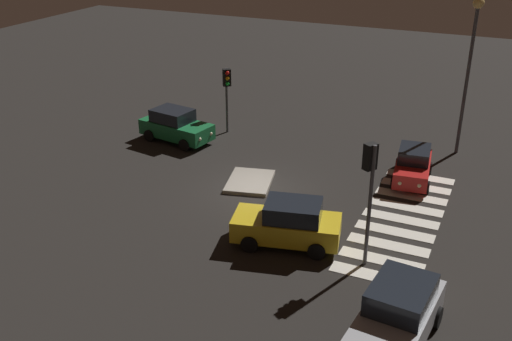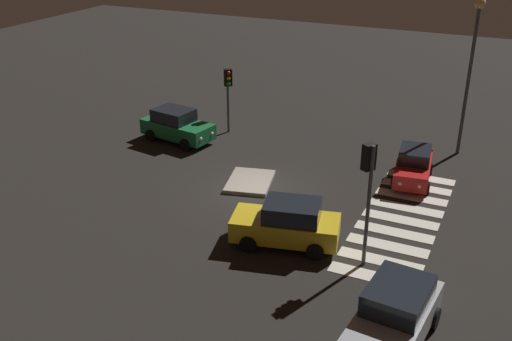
% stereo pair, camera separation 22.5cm
% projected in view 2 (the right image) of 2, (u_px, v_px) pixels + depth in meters
% --- Properties ---
extents(ground_plane, '(80.00, 80.00, 0.00)m').
position_uv_depth(ground_plane, '(256.00, 190.00, 27.80)').
color(ground_plane, black).
extents(traffic_island, '(3.08, 2.59, 0.18)m').
position_uv_depth(traffic_island, '(250.00, 182.00, 28.42)').
color(traffic_island, gray).
rests_on(traffic_island, ground).
extents(car_yellow, '(2.65, 4.44, 1.83)m').
position_uv_depth(car_yellow, '(287.00, 224.00, 23.11)').
color(car_yellow, gold).
rests_on(car_yellow, ground).
extents(car_red, '(3.81, 2.05, 1.60)m').
position_uv_depth(car_red, '(414.00, 166.00, 28.38)').
color(car_red, red).
rests_on(car_red, ground).
extents(car_green, '(2.47, 4.33, 1.81)m').
position_uv_depth(car_green, '(177.00, 126.00, 33.13)').
color(car_green, '#196B38').
rests_on(car_green, ground).
extents(car_silver, '(4.56, 2.42, 1.93)m').
position_uv_depth(car_silver, '(394.00, 316.00, 17.94)').
color(car_silver, '#9EA0A5').
rests_on(car_silver, ground).
extents(traffic_light_south, '(0.54, 0.53, 4.76)m').
position_uv_depth(traffic_light_south, '(368.00, 175.00, 20.76)').
color(traffic_light_south, '#47474C').
rests_on(traffic_light_south, ground).
extents(traffic_light_north, '(0.53, 0.54, 3.79)m').
position_uv_depth(traffic_light_north, '(228.00, 85.00, 33.41)').
color(traffic_light_north, '#47474C').
rests_on(traffic_light_north, ground).
extents(street_lamp, '(0.56, 0.56, 8.09)m').
position_uv_depth(street_lamp, '(473.00, 51.00, 29.54)').
color(street_lamp, '#47474C').
rests_on(street_lamp, ground).
extents(crosswalk_near, '(9.90, 3.20, 0.02)m').
position_uv_depth(crosswalk_near, '(400.00, 219.00, 25.23)').
color(crosswalk_near, silver).
rests_on(crosswalk_near, ground).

